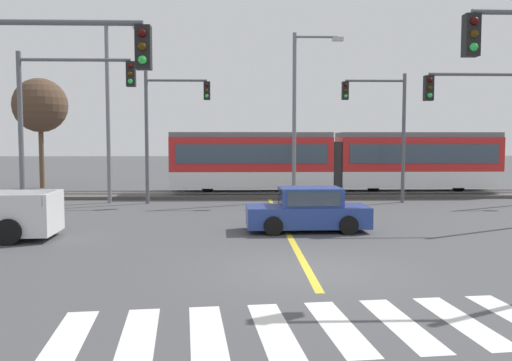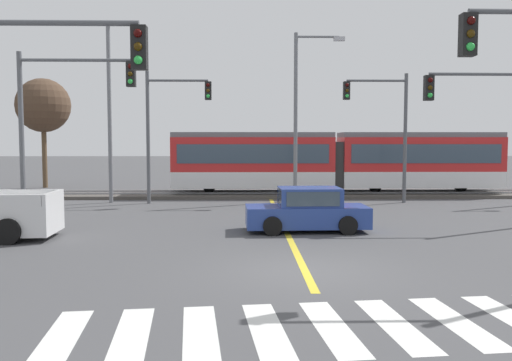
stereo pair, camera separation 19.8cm
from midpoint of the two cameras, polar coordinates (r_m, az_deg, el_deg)
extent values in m
plane|color=#474749|center=(13.24, 5.09, -9.48)|extent=(200.00, 200.00, 0.00)
cube|color=#4C4742|center=(30.90, 1.04, -1.46)|extent=(120.00, 4.00, 0.18)
cube|color=#939399|center=(30.17, 1.12, -1.33)|extent=(120.00, 0.08, 0.10)
cube|color=#939399|center=(31.60, 0.98, -1.08)|extent=(120.00, 0.08, 0.10)
cube|color=silver|center=(30.79, -0.71, 0.19)|extent=(9.00, 2.60, 0.90)
cube|color=red|center=(30.72, -0.71, 2.79)|extent=(9.00, 2.60, 1.90)
cube|color=#384756|center=(29.40, -0.66, 2.83)|extent=(8.28, 0.04, 1.04)
cube|color=slate|center=(30.72, -0.71, 4.82)|extent=(9.00, 2.39, 0.28)
cylinder|color=black|center=(30.97, 3.87, -0.63)|extent=(0.70, 0.20, 0.70)
cylinder|color=black|center=(30.87, -5.31, -0.66)|extent=(0.70, 0.20, 0.70)
cube|color=silver|center=(32.41, 16.33, 0.22)|extent=(9.00, 2.60, 0.90)
cube|color=red|center=(32.35, 16.38, 2.69)|extent=(9.00, 2.60, 1.90)
cube|color=#384756|center=(31.09, 17.15, 2.71)|extent=(8.28, 0.04, 1.04)
cube|color=slate|center=(32.34, 16.42, 4.62)|extent=(9.00, 2.39, 0.28)
cylinder|color=black|center=(33.30, 20.37, -0.55)|extent=(0.70, 0.20, 0.70)
cylinder|color=black|center=(31.76, 12.07, -0.60)|extent=(0.70, 0.20, 0.70)
cube|color=#2D2D2D|center=(31.21, 8.05, 1.49)|extent=(0.50, 2.34, 2.80)
cube|color=silver|center=(9.40, -19.84, -15.46)|extent=(0.83, 2.84, 0.01)
cube|color=silver|center=(9.23, -12.89, -15.67)|extent=(0.83, 2.84, 0.01)
cube|color=silver|center=(9.20, -5.79, -15.67)|extent=(0.83, 2.84, 0.01)
cube|color=silver|center=(9.29, 1.26, -15.44)|extent=(0.83, 2.84, 0.01)
cube|color=silver|center=(9.51, 8.06, -15.00)|extent=(0.83, 2.84, 0.01)
cube|color=silver|center=(9.86, 14.43, -14.41)|extent=(0.83, 2.84, 0.01)
cube|color=silver|center=(10.30, 20.28, -13.71)|extent=(0.83, 2.84, 0.01)
cube|color=gold|center=(20.08, 2.65, -4.76)|extent=(0.20, 17.86, 0.01)
cube|color=#284293|center=(18.90, 5.11, -3.76)|extent=(4.25, 1.83, 0.72)
cube|color=#284293|center=(18.84, 5.42, -1.71)|extent=(2.14, 1.58, 0.64)
cube|color=#384756|center=(18.71, 2.39, -1.73)|extent=(0.14, 1.43, 0.52)
cube|color=#384756|center=(18.07, 5.81, -1.96)|extent=(1.79, 0.09, 0.48)
cylinder|color=black|center=(17.95, 1.52, -4.81)|extent=(0.65, 0.24, 0.64)
cylinder|color=black|center=(19.62, 1.08, -4.04)|extent=(0.65, 0.24, 0.64)
cylinder|color=black|center=(18.34, 9.41, -4.67)|extent=(0.65, 0.24, 0.64)
cylinder|color=black|center=(19.98, 8.31, -3.93)|extent=(0.65, 0.24, 0.64)
cube|color=silver|center=(19.76, -24.05, -1.41)|extent=(2.70, 0.25, 0.36)
cube|color=silver|center=(18.45, -20.81, -1.69)|extent=(0.21, 1.96, 0.36)
cylinder|color=black|center=(17.98, -24.91, -4.92)|extent=(0.81, 0.32, 0.80)
cylinder|color=black|center=(19.81, -22.95, -4.06)|extent=(0.81, 0.32, 0.80)
cylinder|color=#515459|center=(12.30, -20.63, 15.30)|extent=(3.50, 0.12, 0.12)
cube|color=black|center=(11.78, -12.25, 13.50)|extent=(0.32, 0.28, 0.90)
sphere|color=#360605|center=(11.68, -12.41, 14.93)|extent=(0.18, 0.18, 0.18)
sphere|color=#3A2706|center=(11.63, -12.38, 13.62)|extent=(0.18, 0.18, 0.18)
sphere|color=green|center=(11.59, -12.36, 12.31)|extent=(0.18, 0.18, 0.18)
cube|color=black|center=(12.85, 21.28, 14.05)|extent=(0.32, 0.28, 0.90)
sphere|color=#360605|center=(12.76, 21.59, 15.34)|extent=(0.18, 0.18, 0.18)
sphere|color=#3A2706|center=(12.71, 21.55, 14.15)|extent=(0.18, 0.18, 0.18)
sphere|color=green|center=(12.66, 21.52, 12.95)|extent=(0.18, 0.18, 0.18)
cylinder|color=#515459|center=(21.52, 22.58, 10.28)|extent=(4.00, 0.12, 0.12)
cube|color=black|center=(20.74, 17.44, 9.26)|extent=(0.32, 0.28, 0.90)
sphere|color=#360605|center=(20.62, 17.60, 10.04)|extent=(0.18, 0.18, 0.18)
sphere|color=#3A2706|center=(20.59, 17.58, 9.29)|extent=(0.18, 0.18, 0.18)
sphere|color=green|center=(20.57, 17.56, 8.54)|extent=(0.18, 0.18, 0.18)
cylinder|color=#515459|center=(27.48, -11.63, 4.42)|extent=(0.18, 0.18, 6.57)
cylinder|color=#515459|center=(27.43, -8.58, 10.37)|extent=(3.00, 0.12, 0.12)
cube|color=black|center=(27.25, -5.39, 9.39)|extent=(0.32, 0.28, 0.90)
sphere|color=#360605|center=(27.13, -5.42, 9.98)|extent=(0.18, 0.18, 0.18)
sphere|color=#3A2706|center=(27.10, -5.41, 9.42)|extent=(0.18, 0.18, 0.18)
sphere|color=green|center=(27.08, -5.41, 8.85)|extent=(0.18, 0.18, 0.18)
cylinder|color=#515459|center=(21.46, -23.74, 3.95)|extent=(0.18, 0.18, 6.34)
cylinder|color=#515459|center=(21.00, -18.80, 11.93)|extent=(4.00, 0.12, 0.12)
cube|color=black|center=(20.46, -13.30, 10.84)|extent=(0.32, 0.28, 0.90)
sphere|color=#360605|center=(20.35, -13.40, 11.64)|extent=(0.18, 0.18, 0.18)
sphere|color=#3A2706|center=(20.31, -13.38, 10.89)|extent=(0.18, 0.18, 0.18)
sphere|color=green|center=(20.28, -13.37, 10.13)|extent=(0.18, 0.18, 0.18)
cylinder|color=#515459|center=(28.39, 15.08, 4.29)|extent=(0.18, 0.18, 6.50)
cylinder|color=#515459|center=(28.16, 12.22, 10.22)|extent=(3.00, 0.12, 0.12)
cube|color=black|center=(27.78, 9.16, 9.31)|extent=(0.32, 0.28, 0.90)
sphere|color=#360605|center=(27.66, 9.23, 9.89)|extent=(0.18, 0.18, 0.18)
sphere|color=#3A2706|center=(27.64, 9.22, 9.34)|extent=(0.18, 0.18, 0.18)
sphere|color=green|center=(27.61, 9.22, 8.78)|extent=(0.18, 0.18, 0.18)
cylinder|color=slate|center=(28.29, -15.52, 6.90)|extent=(0.20, 0.20, 9.08)
cylinder|color=slate|center=(28.67, -14.09, 15.65)|extent=(1.59, 0.12, 0.12)
cube|color=#B2B2B7|center=(28.49, -12.47, 15.54)|extent=(0.56, 0.28, 0.20)
cylinder|color=slate|center=(27.98, 3.85, 6.58)|extent=(0.20, 0.20, 8.60)
cylinder|color=slate|center=(28.58, 6.15, 14.80)|extent=(2.20, 0.12, 0.12)
cube|color=#B2B2B7|center=(28.73, 8.39, 14.52)|extent=(0.56, 0.28, 0.20)
cylinder|color=brown|center=(38.83, -21.79, 2.79)|extent=(0.32, 0.32, 4.77)
sphere|color=#4C3828|center=(38.89, -21.91, 7.36)|extent=(3.57, 3.57, 3.57)
camera|label=1|loc=(0.10, -90.27, -0.02)|focal=38.00mm
camera|label=2|loc=(0.10, 89.73, 0.02)|focal=38.00mm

